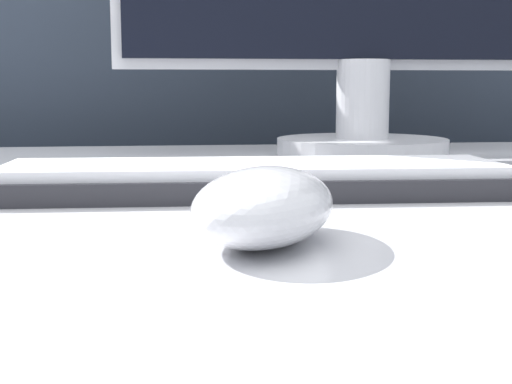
{
  "coord_description": "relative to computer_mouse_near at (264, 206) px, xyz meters",
  "views": [
    {
      "loc": [
        -0.01,
        -0.56,
        0.86
      ],
      "look_at": [
        0.04,
        -0.16,
        0.8
      ],
      "focal_mm": 50.0,
      "sensor_mm": 36.0,
      "label": 1
    }
  ],
  "objects": [
    {
      "name": "computer_mouse_near",
      "position": [
        0.0,
        0.0,
        0.0
      ],
      "size": [
        0.11,
        0.14,
        0.04
      ],
      "rotation": [
        0.0,
        0.0,
        -0.4
      ],
      "color": "silver",
      "rests_on": "desk"
    },
    {
      "name": "partition_panel",
      "position": [
        -0.04,
        0.77,
        -0.23
      ],
      "size": [
        5.0,
        0.03,
        1.13
      ],
      "color": "#333D4C",
      "rests_on": "ground_plane"
    },
    {
      "name": "keyboard",
      "position": [
        0.02,
        0.17,
        -0.01
      ],
      "size": [
        0.4,
        0.13,
        0.02
      ],
      "rotation": [
        0.0,
        0.0,
        -0.04
      ],
      "color": "#28282D",
      "rests_on": "desk"
    }
  ]
}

